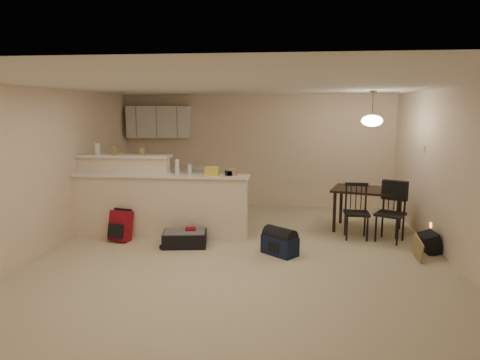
# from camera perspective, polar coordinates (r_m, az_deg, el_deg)

# --- Properties ---
(room) EXTENTS (7.00, 7.02, 2.50)m
(room) POSITION_cam_1_polar(r_m,az_deg,el_deg) (6.16, 0.24, 0.76)
(room) COLOR beige
(room) RESTS_ON ground
(breakfast_bar) EXTENTS (3.08, 0.58, 1.39)m
(breakfast_bar) POSITION_cam_1_polar(r_m,az_deg,el_deg) (7.59, -12.33, -2.73)
(breakfast_bar) COLOR beige
(breakfast_bar) RESTS_ON ground
(upper_cabinets) EXTENTS (1.40, 0.34, 0.70)m
(upper_cabinets) POSITION_cam_1_polar(r_m,az_deg,el_deg) (9.80, -10.77, 7.62)
(upper_cabinets) COLOR white
(upper_cabinets) RESTS_ON room
(kitchen_counter) EXTENTS (1.80, 0.60, 0.90)m
(kitchen_counter) POSITION_cam_1_polar(r_m,az_deg,el_deg) (9.76, -9.60, -0.91)
(kitchen_counter) COLOR white
(kitchen_counter) RESTS_ON ground
(thermostat) EXTENTS (0.02, 0.12, 0.12)m
(thermostat) POSITION_cam_1_polar(r_m,az_deg,el_deg) (8.00, 23.30, 3.79)
(thermostat) COLOR beige
(thermostat) RESTS_ON room
(jar) EXTENTS (0.10, 0.10, 0.20)m
(jar) POSITION_cam_1_polar(r_m,az_deg,el_deg) (7.92, -18.48, 3.95)
(jar) COLOR silver
(jar) RESTS_ON breakfast_bar
(cereal_box) EXTENTS (0.10, 0.07, 0.16)m
(cereal_box) POSITION_cam_1_polar(r_m,az_deg,el_deg) (7.80, -16.39, 3.83)
(cereal_box) COLOR #937E4C
(cereal_box) RESTS_ON breakfast_bar
(small_box) EXTENTS (0.08, 0.06, 0.12)m
(small_box) POSITION_cam_1_polar(r_m,az_deg,el_deg) (7.63, -12.92, 3.70)
(small_box) COLOR #937E4C
(small_box) RESTS_ON breakfast_bar
(bottle_a) EXTENTS (0.07, 0.07, 0.26)m
(bottle_a) POSITION_cam_1_polar(r_m,az_deg,el_deg) (7.25, -8.39, 1.73)
(bottle_a) COLOR silver
(bottle_a) RESTS_ON breakfast_bar
(bottle_b) EXTENTS (0.06, 0.06, 0.18)m
(bottle_b) POSITION_cam_1_polar(r_m,az_deg,el_deg) (7.21, -6.72, 1.40)
(bottle_b) COLOR silver
(bottle_b) RESTS_ON breakfast_bar
(bag_lump) EXTENTS (0.22, 0.18, 0.14)m
(bag_lump) POSITION_cam_1_polar(r_m,az_deg,el_deg) (7.14, -3.76, 1.20)
(bag_lump) COLOR #937E4C
(bag_lump) RESTS_ON breakfast_bar
(pouch) EXTENTS (0.12, 0.10, 0.08)m
(pouch) POSITION_cam_1_polar(r_m,az_deg,el_deg) (7.10, -1.49, 0.93)
(pouch) COLOR #937E4C
(pouch) RESTS_ON breakfast_bar
(extra_item_x) EXTENTS (0.14, 0.10, 0.11)m
(extra_item_x) POSITION_cam_1_polar(r_m,az_deg,el_deg) (7.09, -1.07, 1.05)
(extra_item_x) COLOR #937E4C
(extra_item_x) RESTS_ON breakfast_bar
(dining_table) EXTENTS (1.41, 1.14, 0.77)m
(dining_table) POSITION_cam_1_polar(r_m,az_deg,el_deg) (8.00, 16.74, -1.81)
(dining_table) COLOR black
(dining_table) RESTS_ON ground
(pendant_lamp) EXTENTS (0.36, 0.36, 0.62)m
(pendant_lamp) POSITION_cam_1_polar(r_m,az_deg,el_deg) (7.87, 17.19, 7.63)
(pendant_lamp) COLOR brown
(pendant_lamp) RESTS_ON room
(dining_chair_near) EXTENTS (0.43, 0.41, 0.94)m
(dining_chair_near) POSITION_cam_1_polar(r_m,az_deg,el_deg) (7.51, 15.28, -4.09)
(dining_chair_near) COLOR black
(dining_chair_near) RESTS_ON ground
(dining_chair_far) EXTENTS (0.58, 0.57, 0.98)m
(dining_chair_far) POSITION_cam_1_polar(r_m,az_deg,el_deg) (7.50, 19.42, -4.12)
(dining_chair_far) COLOR black
(dining_chair_far) RESTS_ON ground
(suitcase) EXTENTS (0.74, 0.54, 0.23)m
(suitcase) POSITION_cam_1_polar(r_m,az_deg,el_deg) (6.99, -7.37, -7.81)
(suitcase) COLOR black
(suitcase) RESTS_ON ground
(red_backpack) EXTENTS (0.38, 0.29, 0.51)m
(red_backpack) POSITION_cam_1_polar(r_m,az_deg,el_deg) (7.45, -15.62, -5.91)
(red_backpack) COLOR maroon
(red_backpack) RESTS_ON ground
(navy_duffel) EXTENTS (0.59, 0.56, 0.29)m
(navy_duffel) POSITION_cam_1_polar(r_m,az_deg,el_deg) (6.57, 5.33, -8.65)
(navy_duffel) COLOR #111B37
(navy_duffel) RESTS_ON ground
(black_daypack) EXTENTS (0.28, 0.36, 0.30)m
(black_daypack) POSITION_cam_1_polar(r_m,az_deg,el_deg) (7.24, 23.97, -7.67)
(black_daypack) COLOR black
(black_daypack) RESTS_ON ground
(cardboard_sheet) EXTENTS (0.02, 0.43, 0.33)m
(cardboard_sheet) POSITION_cam_1_polar(r_m,az_deg,el_deg) (6.84, 22.62, -8.44)
(cardboard_sheet) COLOR #937E4C
(cardboard_sheet) RESTS_ON ground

